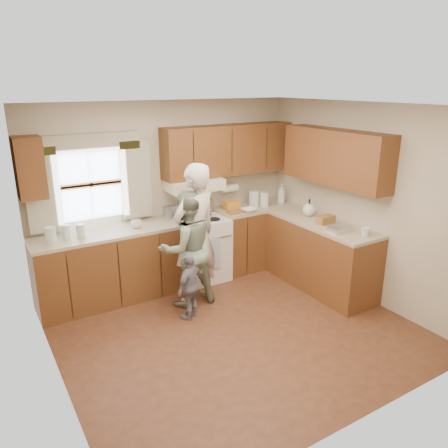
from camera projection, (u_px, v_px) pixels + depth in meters
room at (235, 227)px, 4.66m from camera, size 3.80×3.80×3.80m
kitchen_fixtures at (230, 227)px, 5.96m from camera, size 3.80×2.25×2.15m
stove at (198, 248)px, 6.22m from camera, size 0.76×0.67×1.07m
woman_left at (195, 235)px, 5.43m from camera, size 0.75×0.59×1.81m
woman_right at (187, 249)px, 5.42m from camera, size 0.75×0.59×1.49m
child at (190, 286)px, 5.18m from camera, size 0.52×0.42×0.82m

